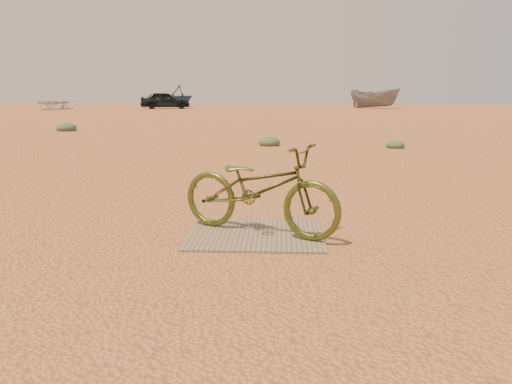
{
  "coord_description": "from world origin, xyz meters",
  "views": [
    {
      "loc": [
        0.29,
        -5.09,
        1.4
      ],
      "look_at": [
        0.05,
        -0.27,
        0.44
      ],
      "focal_mm": 35.0,
      "sensor_mm": 36.0,
      "label": 1
    }
  ],
  "objects_px": {
    "bicycle": "(259,189)",
    "boat_near_left": "(53,103)",
    "boat_far_left": "(177,96)",
    "boat_mid_right": "(374,98)",
    "car": "(165,100)",
    "plywood_board": "(256,234)"
  },
  "relations": [
    {
      "from": "boat_near_left",
      "to": "boat_far_left",
      "type": "height_order",
      "value": "boat_far_left"
    },
    {
      "from": "plywood_board",
      "to": "boat_far_left",
      "type": "relative_size",
      "value": 0.31
    },
    {
      "from": "car",
      "to": "boat_mid_right",
      "type": "height_order",
      "value": "boat_mid_right"
    },
    {
      "from": "boat_mid_right",
      "to": "car",
      "type": "bearing_deg",
      "value": 128.76
    },
    {
      "from": "bicycle",
      "to": "car",
      "type": "xyz_separation_m",
      "value": [
        -10.38,
        41.03,
        0.29
      ]
    },
    {
      "from": "boat_near_left",
      "to": "plywood_board",
      "type": "bearing_deg",
      "value": -75.91
    },
    {
      "from": "bicycle",
      "to": "boat_near_left",
      "type": "relative_size",
      "value": 0.31
    },
    {
      "from": "plywood_board",
      "to": "boat_near_left",
      "type": "distance_m",
      "value": 43.95
    },
    {
      "from": "car",
      "to": "boat_near_left",
      "type": "relative_size",
      "value": 0.8
    },
    {
      "from": "bicycle",
      "to": "car",
      "type": "relative_size",
      "value": 0.38
    },
    {
      "from": "car",
      "to": "boat_far_left",
      "type": "bearing_deg",
      "value": -11.48
    },
    {
      "from": "bicycle",
      "to": "boat_far_left",
      "type": "xyz_separation_m",
      "value": [
        -10.53,
        47.28,
        0.65
      ]
    },
    {
      "from": "boat_far_left",
      "to": "boat_mid_right",
      "type": "bearing_deg",
      "value": 20.94
    },
    {
      "from": "plywood_board",
      "to": "boat_mid_right",
      "type": "bearing_deg",
      "value": 78.25
    },
    {
      "from": "plywood_board",
      "to": "boat_far_left",
      "type": "xyz_separation_m",
      "value": [
        -10.5,
        47.3,
        1.12
      ]
    },
    {
      "from": "plywood_board",
      "to": "car",
      "type": "xyz_separation_m",
      "value": [
        -10.35,
        41.05,
        0.75
      ]
    },
    {
      "from": "plywood_board",
      "to": "bicycle",
      "type": "height_order",
      "value": "bicycle"
    },
    {
      "from": "bicycle",
      "to": "boat_far_left",
      "type": "bearing_deg",
      "value": 37.55
    },
    {
      "from": "boat_mid_right",
      "to": "bicycle",
      "type": "bearing_deg",
      "value": -159.33
    },
    {
      "from": "boat_near_left",
      "to": "car",
      "type": "bearing_deg",
      "value": -1.76
    },
    {
      "from": "plywood_board",
      "to": "boat_mid_right",
      "type": "relative_size",
      "value": 0.27
    },
    {
      "from": "bicycle",
      "to": "boat_near_left",
      "type": "distance_m",
      "value": 43.95
    }
  ]
}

